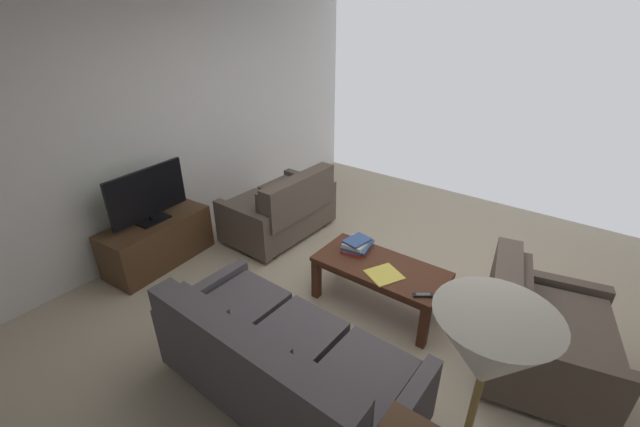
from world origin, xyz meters
TOP-DOWN VIEW (x-y plane):
  - ground_plane at (0.00, 0.00)m, footprint 5.29×5.92m
  - wall_right at (2.65, 0.00)m, footprint 0.12×5.92m
  - sofa_main at (0.10, 1.29)m, footprint 1.87×0.93m
  - loveseat_near at (1.63, -0.48)m, footprint 0.84×1.30m
  - coffee_table at (0.04, -0.00)m, footprint 1.17×0.55m
  - floor_lamp at (-1.16, 1.63)m, footprint 0.39×0.39m
  - tv_stand at (2.32, 0.76)m, footprint 0.56×1.15m
  - flat_tv at (2.32, 0.76)m, footprint 0.22×0.87m
  - armchair_side at (-1.26, -0.06)m, footprint 1.05×1.15m
  - book_stack at (0.35, -0.10)m, footprint 0.29×0.32m
  - tv_remote at (-0.44, 0.18)m, footprint 0.16×0.13m
  - loose_magazine at (-0.05, 0.11)m, footprint 0.35×0.36m

SIDE VIEW (x-z plane):
  - ground_plane at x=0.00m, z-range -0.01..0.00m
  - tv_stand at x=2.32m, z-range 0.00..0.51m
  - sofa_main at x=0.10m, z-range -0.06..0.75m
  - loveseat_near at x=1.63m, z-range -0.06..0.77m
  - armchair_side at x=-1.26m, z-range -0.07..0.79m
  - coffee_table at x=0.04m, z-range 0.16..0.61m
  - loose_magazine at x=-0.05m, z-range 0.46..0.46m
  - tv_remote at x=-0.44m, z-range 0.46..0.48m
  - book_stack at x=0.35m, z-range 0.45..0.56m
  - flat_tv at x=2.32m, z-range 0.52..1.09m
  - wall_right at x=2.65m, z-range 0.00..2.80m
  - floor_lamp at x=-1.16m, z-range 0.61..2.28m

